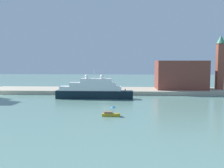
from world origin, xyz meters
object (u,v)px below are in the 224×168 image
object	(u,v)px
person_figure	(90,88)
mooring_bollard	(125,90)
small_motorboat	(111,113)
bell_tower	(220,60)
large_yacht	(93,91)
parked_car	(78,88)
harbor_building	(181,75)

from	to	relation	value
person_figure	mooring_bollard	size ratio (longest dim) A/B	2.09
small_motorboat	bell_tower	world-z (taller)	bell_tower
person_figure	mooring_bollard	distance (m)	16.14
small_motorboat	person_figure	xyz separation A→B (m)	(-11.98, 45.84, 1.72)
large_yacht	parked_car	size ratio (longest dim) A/B	6.75
harbor_building	parked_car	xyz separation A→B (m)	(-45.72, -6.02, -5.81)
harbor_building	parked_car	size ratio (longest dim) A/B	5.07
harbor_building	person_figure	distance (m)	41.14
bell_tower	parked_car	distance (m)	64.59
large_yacht	harbor_building	bearing A→B (deg)	29.58
harbor_building	bell_tower	size ratio (longest dim) A/B	0.90
large_yacht	bell_tower	distance (m)	59.40
small_motorboat	parked_car	distance (m)	48.10
bell_tower	mooring_bollard	world-z (taller)	bell_tower
bell_tower	parked_car	size ratio (longest dim) A/B	5.61
large_yacht	small_motorboat	world-z (taller)	large_yacht
small_motorboat	mooring_bollard	xyz separation A→B (m)	(3.49, 41.21, 1.33)
small_motorboat	harbor_building	distance (m)	58.77
harbor_building	bell_tower	distance (m)	18.58
small_motorboat	bell_tower	size ratio (longest dim) A/B	0.19
large_yacht	parked_car	bearing A→B (deg)	120.48
bell_tower	person_figure	world-z (taller)	bell_tower
parked_car	large_yacht	bearing A→B (deg)	-59.52
large_yacht	harbor_building	distance (m)	42.76
small_motorboat	parked_car	xyz separation A→B (m)	(-17.25, 44.87, 1.50)
parked_car	mooring_bollard	bearing A→B (deg)	-10.01
harbor_building	mooring_bollard	bearing A→B (deg)	-158.82
mooring_bollard	harbor_building	bearing A→B (deg)	21.18
small_motorboat	large_yacht	bearing A→B (deg)	105.78
bell_tower	parked_car	xyz separation A→B (m)	(-63.07, -6.19, -12.48)
small_motorboat	mooring_bollard	size ratio (longest dim) A/B	5.49
small_motorboat	mooring_bollard	bearing A→B (deg)	85.16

